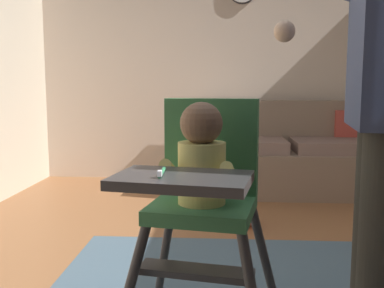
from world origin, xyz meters
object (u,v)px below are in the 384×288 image
couch (288,156)px  high_chair (203,180)px  adult_standing (383,100)px  toy_ball_second (243,214)px

couch → high_chair: (-0.71, -2.72, 0.33)m
couch → high_chair: size_ratio=1.99×
couch → adult_standing: bearing=-2.7°
adult_standing → toy_ball_second: (-0.36, 1.63, -0.86)m
adult_standing → toy_ball_second: adult_standing is taller
high_chair → couch: bearing=175.4°
high_chair → toy_ball_second: high_chair is taller
high_chair → toy_ball_second: (0.23, 1.53, -0.57)m
couch → adult_standing: (-0.13, -2.81, 0.63)m
high_chair → adult_standing: 0.66m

